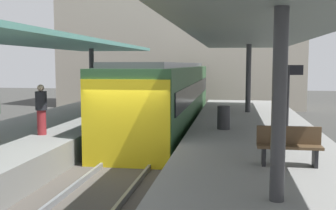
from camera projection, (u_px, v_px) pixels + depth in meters
ground_plane at (128, 173)px, 12.22m from camera, size 80.00×80.00×0.00m
platform_left at (10, 152)px, 12.75m from camera, size 4.40×28.00×1.00m
platform_right at (258, 161)px, 11.58m from camera, size 4.40×28.00×1.00m
track_ballast at (128, 169)px, 12.21m from camera, size 3.20×28.00×0.20m
rail_near_side at (105, 163)px, 12.30m from camera, size 0.08×28.00×0.14m
rail_far_side at (151, 165)px, 12.08m from camera, size 0.08×28.00×0.14m
commuter_train at (167, 96)px, 19.47m from camera, size 2.78×15.67×3.10m
canopy_left at (28, 40)px, 13.77m from camera, size 4.18×21.00×3.16m
canopy_right at (257, 33)px, 12.59m from camera, size 4.18×21.00×3.31m
platform_bench at (289, 145)px, 9.02m from camera, size 1.40×0.41×0.86m
platform_sign at (288, 83)px, 13.15m from camera, size 0.90×0.08×2.21m
litter_bin at (224, 118)px, 14.06m from camera, size 0.44×0.44×0.80m
passenger_near_bench at (41, 109)px, 12.90m from camera, size 0.36×0.36×1.60m
station_building_backdrop at (181, 35)px, 31.46m from camera, size 18.00×6.00×11.00m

